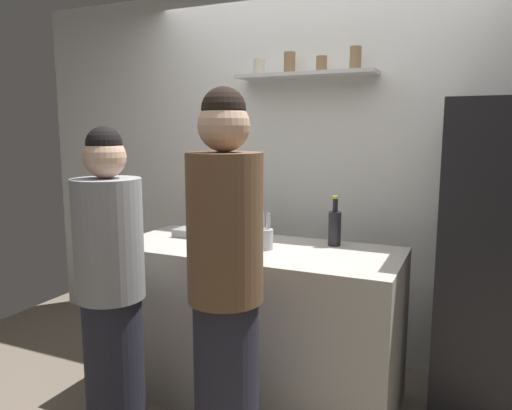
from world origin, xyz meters
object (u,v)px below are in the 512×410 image
Objects in this scene: utensil_holder at (265,239)px; wine_bottle_dark_glass at (335,227)px; water_bottle_plastic at (216,230)px; person_brown_jacket at (226,289)px; person_grey_hoodie at (111,291)px; wine_bottle_pale_glass at (247,218)px; baking_pan at (204,232)px; refrigerator at (497,263)px.

wine_bottle_dark_glass is (0.34, 0.25, 0.05)m from utensil_holder.
water_bottle_plastic is 0.64m from person_brown_jacket.
wine_bottle_dark_glass is 1.30m from person_grey_hoodie.
wine_bottle_dark_glass is at bearing -71.04° from person_grey_hoodie.
person_brown_jacket reaches higher than person_grey_hoodie.
wine_bottle_pale_glass is 1.03m from person_brown_jacket.
baking_pan is at bearing 161.89° from utensil_holder.
refrigerator reaches higher than water_bottle_plastic.
person_brown_jacket is (0.34, -0.53, -0.14)m from water_bottle_plastic.
wine_bottle_pale_glass reaches higher than utensil_holder.
person_brown_jacket is at bearing -115.01° from person_grey_hoodie.
baking_pan is at bearing -173.94° from wine_bottle_dark_glass.
utensil_holder is 0.12× the size of person_brown_jacket.
wine_bottle_pale_glass reaches higher than water_bottle_plastic.
person_grey_hoodie is at bearing -130.69° from utensil_holder.
refrigerator is at bearing 7.10° from person_brown_jacket.
wine_bottle_pale_glass is (-1.48, -0.07, 0.15)m from refrigerator.
person_grey_hoodie is (-0.07, -0.82, -0.15)m from baking_pan.
water_bottle_plastic is at bearing -49.13° from baking_pan.
person_brown_jacket reaches higher than baking_pan.
water_bottle_plastic is at bearing -161.09° from refrigerator.
utensil_holder is 0.66m from person_brown_jacket.
baking_pan is 0.38m from water_bottle_plastic.
refrigerator reaches higher than baking_pan.
person_grey_hoodie is (-0.31, -0.54, -0.24)m from water_bottle_plastic.
person_grey_hoodie is at bearing -149.65° from refrigerator.
wine_bottle_dark_glass reaches higher than baking_pan.
baking_pan is 0.29m from wine_bottle_pale_glass.
person_grey_hoodie reaches higher than wine_bottle_pale_glass.
refrigerator reaches higher than wine_bottle_dark_glass.
wine_bottle_dark_glass is 1.01× the size of wine_bottle_pale_glass.
baking_pan is at bearing -172.62° from refrigerator.
refrigerator is 0.90m from wine_bottle_dark_glass.
baking_pan is 1.34× the size of water_bottle_plastic.
wine_bottle_pale_glass reaches higher than baking_pan.
person_brown_jacket is at bearing -70.21° from wine_bottle_pale_glass.
wine_bottle_pale_glass is at bearing 129.90° from utensil_holder.
person_grey_hoodie reaches higher than utensil_holder.
wine_bottle_dark_glass is (-0.88, -0.13, 0.15)m from refrigerator.
refrigerator is 1.56m from water_bottle_plastic.
refrigerator is 5.92× the size of wine_bottle_dark_glass.
person_brown_jacket reaches higher than wine_bottle_pale_glass.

